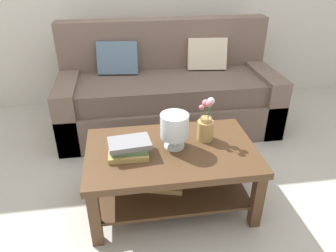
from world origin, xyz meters
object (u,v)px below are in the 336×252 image
book_stack_main (129,148)px  flower_pitcher (206,125)px  coffee_table (171,165)px  couch (168,93)px  glass_hurricane_vase (174,127)px

book_stack_main → flower_pitcher: size_ratio=0.90×
coffee_table → book_stack_main: (-0.29, -0.02, 0.18)m
couch → book_stack_main: couch is taller
couch → coffee_table: couch is taller
coffee_table → flower_pitcher: (0.26, 0.10, 0.24)m
coffee_table → flower_pitcher: size_ratio=3.62×
coffee_table → glass_hurricane_vase: bearing=47.8°
glass_hurricane_vase → book_stack_main: bearing=-170.6°
coffee_table → glass_hurricane_vase: (0.03, 0.03, 0.29)m
coffee_table → book_stack_main: book_stack_main is taller
flower_pitcher → glass_hurricane_vase: bearing=-164.0°
couch → glass_hurricane_vase: (-0.14, -1.19, 0.26)m
couch → coffee_table: bearing=-97.6°
coffee_table → couch: bearing=82.4°
couch → flower_pitcher: couch is taller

